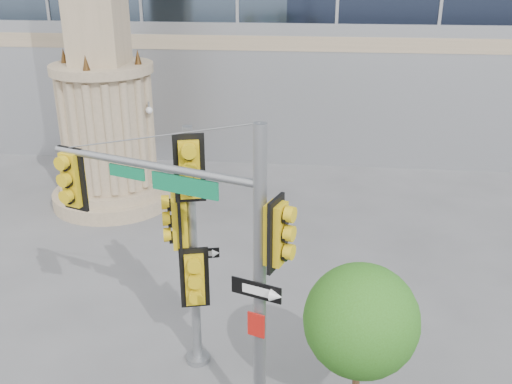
# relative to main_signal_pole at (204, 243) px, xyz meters

# --- Properties ---
(ground) EXTENTS (120.00, 120.00, 0.00)m
(ground) POSITION_rel_main_signal_pole_xyz_m (0.53, 1.13, -3.76)
(ground) COLOR #545456
(ground) RESTS_ON ground
(monument) EXTENTS (4.40, 4.40, 16.60)m
(monument) POSITION_rel_main_signal_pole_xyz_m (-5.47, 10.13, 1.76)
(monument) COLOR gray
(monument) RESTS_ON ground
(main_signal_pole) EXTENTS (4.52, 1.96, 6.07)m
(main_signal_pole) POSITION_rel_main_signal_pole_xyz_m (0.00, 0.00, 0.00)
(main_signal_pole) COLOR slate
(main_signal_pole) RESTS_ON ground
(secondary_signal_pole) EXTENTS (1.01, 0.72, 5.45)m
(secondary_signal_pole) POSITION_rel_main_signal_pole_xyz_m (-0.57, 1.36, -0.56)
(secondary_signal_pole) COLOR slate
(secondary_signal_pole) RESTS_ON ground
(street_tree) EXTENTS (2.16, 2.11, 3.37)m
(street_tree) POSITION_rel_main_signal_pole_xyz_m (2.88, 0.09, -1.54)
(street_tree) COLOR gray
(street_tree) RESTS_ON ground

